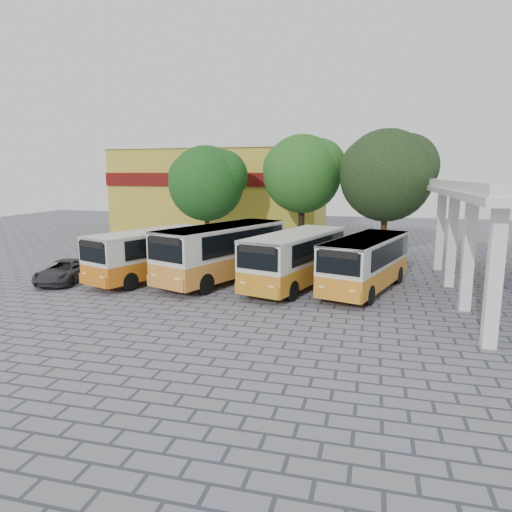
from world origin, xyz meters
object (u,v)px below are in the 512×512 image
(bus_centre_right, at_px, (296,256))
(parked_car, at_px, (64,271))
(bus_centre_left, at_px, (223,249))
(bus_far_left, at_px, (152,251))
(bus_far_right, at_px, (366,260))

(bus_centre_right, xyz_separation_m, parked_car, (-12.10, -2.01, -1.02))
(bus_centre_left, distance_m, parked_car, 8.52)
(bus_centre_left, height_order, bus_centre_right, bus_centre_left)
(bus_centre_left, distance_m, bus_centre_right, 4.00)
(bus_far_left, height_order, bus_far_right, bus_far_left)
(bus_centre_right, relative_size, bus_far_right, 1.04)
(parked_car, bearing_deg, bus_far_right, -4.38)
(bus_far_left, distance_m, bus_far_right, 11.28)
(parked_car, bearing_deg, bus_centre_left, 3.94)
(bus_centre_left, relative_size, parked_car, 2.13)
(bus_far_left, bearing_deg, bus_centre_left, 29.87)
(bus_centre_left, xyz_separation_m, bus_far_right, (7.44, -0.24, -0.20))
(bus_far_left, xyz_separation_m, bus_far_right, (11.27, 0.33, -0.02))
(bus_far_left, relative_size, bus_centre_left, 0.89)
(bus_centre_right, relative_size, parked_car, 1.95)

